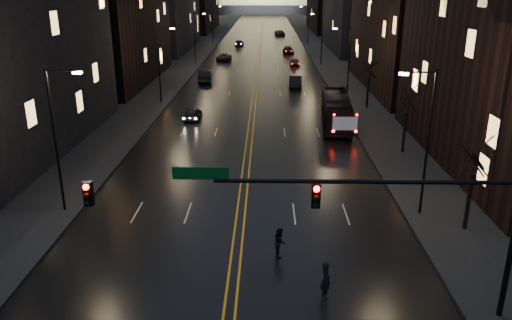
# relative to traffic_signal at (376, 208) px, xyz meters

# --- Properties ---
(ground) EXTENTS (900.00, 900.00, 0.00)m
(ground) POSITION_rel_traffic_signal_xyz_m (-5.91, 0.00, -5.10)
(ground) COLOR black
(ground) RESTS_ON ground
(road) EXTENTS (20.00, 320.00, 0.02)m
(road) POSITION_rel_traffic_signal_xyz_m (-5.91, 130.00, -5.09)
(road) COLOR black
(road) RESTS_ON ground
(sidewalk_left) EXTENTS (8.00, 320.00, 0.16)m
(sidewalk_left) POSITION_rel_traffic_signal_xyz_m (-19.91, 130.00, -5.02)
(sidewalk_left) COLOR black
(sidewalk_left) RESTS_ON ground
(sidewalk_right) EXTENTS (8.00, 320.00, 0.16)m
(sidewalk_right) POSITION_rel_traffic_signal_xyz_m (8.09, 130.00, -5.02)
(sidewalk_right) COLOR black
(sidewalk_right) RESTS_ON ground
(center_line) EXTENTS (0.62, 320.00, 0.01)m
(center_line) POSITION_rel_traffic_signal_xyz_m (-5.91, 130.00, -5.08)
(center_line) COLOR orange
(center_line) RESTS_ON road
(building_left_far) EXTENTS (12.00, 34.00, 20.00)m
(building_left_far) POSITION_rel_traffic_signal_xyz_m (-26.91, 92.00, 4.90)
(building_left_far) COLOR black
(building_left_far) RESTS_ON ground
(traffic_signal) EXTENTS (17.29, 0.45, 7.00)m
(traffic_signal) POSITION_rel_traffic_signal_xyz_m (0.00, 0.00, 0.00)
(traffic_signal) COLOR black
(traffic_signal) RESTS_ON ground
(streetlamp_right_near) EXTENTS (2.13, 0.25, 9.00)m
(streetlamp_right_near) POSITION_rel_traffic_signal_xyz_m (4.91, 10.00, -0.02)
(streetlamp_right_near) COLOR black
(streetlamp_right_near) RESTS_ON ground
(streetlamp_left_near) EXTENTS (2.13, 0.25, 9.00)m
(streetlamp_left_near) POSITION_rel_traffic_signal_xyz_m (-16.72, 10.00, -0.02)
(streetlamp_left_near) COLOR black
(streetlamp_left_near) RESTS_ON ground
(streetlamp_right_mid) EXTENTS (2.13, 0.25, 9.00)m
(streetlamp_right_mid) POSITION_rel_traffic_signal_xyz_m (4.91, 40.00, -0.02)
(streetlamp_right_mid) COLOR black
(streetlamp_right_mid) RESTS_ON ground
(streetlamp_left_mid) EXTENTS (2.13, 0.25, 9.00)m
(streetlamp_left_mid) POSITION_rel_traffic_signal_xyz_m (-16.72, 40.00, -0.02)
(streetlamp_left_mid) COLOR black
(streetlamp_left_mid) RESTS_ON ground
(streetlamp_right_far) EXTENTS (2.13, 0.25, 9.00)m
(streetlamp_right_far) POSITION_rel_traffic_signal_xyz_m (4.91, 70.00, -0.02)
(streetlamp_right_far) COLOR black
(streetlamp_right_far) RESTS_ON ground
(streetlamp_left_far) EXTENTS (2.13, 0.25, 9.00)m
(streetlamp_left_far) POSITION_rel_traffic_signal_xyz_m (-16.72, 70.00, -0.02)
(streetlamp_left_far) COLOR black
(streetlamp_left_far) RESTS_ON ground
(streetlamp_right_dist) EXTENTS (2.13, 0.25, 9.00)m
(streetlamp_right_dist) POSITION_rel_traffic_signal_xyz_m (4.91, 100.00, -0.02)
(streetlamp_right_dist) COLOR black
(streetlamp_right_dist) RESTS_ON ground
(streetlamp_left_dist) EXTENTS (2.13, 0.25, 9.00)m
(streetlamp_left_dist) POSITION_rel_traffic_signal_xyz_m (-16.72, 100.00, -0.02)
(streetlamp_left_dist) COLOR black
(streetlamp_left_dist) RESTS_ON ground
(tree_right_near) EXTENTS (2.40, 2.40, 6.65)m
(tree_right_near) POSITION_rel_traffic_signal_xyz_m (7.09, 8.00, -0.58)
(tree_right_near) COLOR black
(tree_right_near) RESTS_ON ground
(tree_right_mid) EXTENTS (2.40, 2.40, 6.65)m
(tree_right_mid) POSITION_rel_traffic_signal_xyz_m (7.09, 22.00, -0.58)
(tree_right_mid) COLOR black
(tree_right_mid) RESTS_ON ground
(tree_right_far) EXTENTS (2.40, 2.40, 6.65)m
(tree_right_far) POSITION_rel_traffic_signal_xyz_m (7.09, 38.00, -0.58)
(tree_right_far) COLOR black
(tree_right_far) RESTS_ON ground
(bus) EXTENTS (3.54, 11.38, 3.12)m
(bus) POSITION_rel_traffic_signal_xyz_m (2.59, 30.76, -3.54)
(bus) COLOR black
(bus) RESTS_ON ground
(oncoming_car_a) EXTENTS (1.72, 4.08, 1.38)m
(oncoming_car_a) POSITION_rel_traffic_signal_xyz_m (-12.09, 32.53, -4.41)
(oncoming_car_a) COLOR black
(oncoming_car_a) RESTS_ON ground
(oncoming_car_b) EXTENTS (2.35, 5.39, 1.72)m
(oncoming_car_b) POSITION_rel_traffic_signal_xyz_m (-13.34, 53.92, -4.24)
(oncoming_car_b) COLOR black
(oncoming_car_b) RESTS_ON ground
(oncoming_car_c) EXTENTS (2.71, 5.24, 1.41)m
(oncoming_car_c) POSITION_rel_traffic_signal_xyz_m (-12.30, 75.46, -4.40)
(oncoming_car_c) COLOR black
(oncoming_car_c) RESTS_ON ground
(oncoming_car_d) EXTENTS (1.99, 4.69, 1.35)m
(oncoming_car_d) POSITION_rel_traffic_signal_xyz_m (-10.75, 98.89, -4.43)
(oncoming_car_d) COLOR black
(oncoming_car_d) RESTS_ON ground
(receding_car_a) EXTENTS (1.94, 4.93, 1.60)m
(receding_car_a) POSITION_rel_traffic_signal_xyz_m (-0.43, 50.10, -4.31)
(receding_car_a) COLOR black
(receding_car_a) RESTS_ON ground
(receding_car_b) EXTENTS (1.67, 4.01, 1.36)m
(receding_car_b) POSITION_rel_traffic_signal_xyz_m (0.50, 69.09, -4.43)
(receding_car_b) COLOR black
(receding_car_b) RESTS_ON ground
(receding_car_c) EXTENTS (2.29, 4.89, 1.38)m
(receding_car_c) POSITION_rel_traffic_signal_xyz_m (-0.00, 85.59, -4.41)
(receding_car_c) COLOR black
(receding_car_c) RESTS_ON ground
(receding_car_d) EXTENTS (2.94, 5.63, 1.51)m
(receding_car_d) POSITION_rel_traffic_signal_xyz_m (-0.83, 123.73, -4.35)
(receding_car_d) COLOR black
(receding_car_d) RESTS_ON ground
(pedestrian_a) EXTENTS (0.62, 0.76, 1.81)m
(pedestrian_a) POSITION_rel_traffic_signal_xyz_m (-1.66, 1.34, -4.20)
(pedestrian_a) COLOR black
(pedestrian_a) RESTS_ON ground
(pedestrian_b) EXTENTS (0.46, 0.79, 1.59)m
(pedestrian_b) POSITION_rel_traffic_signal_xyz_m (-3.62, 5.00, -4.31)
(pedestrian_b) COLOR black
(pedestrian_b) RESTS_ON ground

